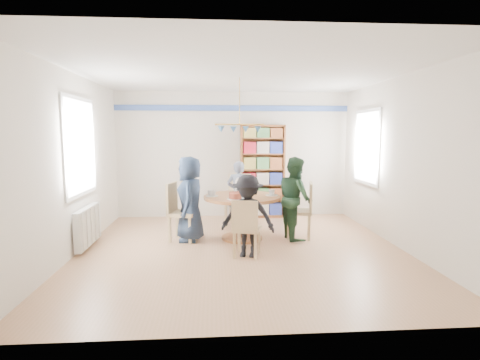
{
  "coord_description": "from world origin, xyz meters",
  "views": [
    {
      "loc": [
        -0.43,
        -5.64,
        1.78
      ],
      "look_at": [
        0.0,
        0.4,
        1.05
      ],
      "focal_mm": 28.0,
      "sensor_mm": 36.0,
      "label": 1
    }
  ],
  "objects": [
    {
      "name": "ground",
      "position": [
        0.0,
        0.0,
        0.0
      ],
      "size": [
        5.0,
        5.0,
        0.0
      ],
      "primitive_type": "plane",
      "color": "#AC7C5A"
    },
    {
      "name": "chair_right",
      "position": [
        1.12,
        0.62,
        0.53
      ],
      "size": [
        0.52,
        0.52,
        0.97
      ],
      "color": "tan",
      "rests_on": "ground"
    },
    {
      "name": "room_shell",
      "position": [
        -0.26,
        0.87,
        1.65
      ],
      "size": [
        5.0,
        5.0,
        5.0
      ],
      "color": "white",
      "rests_on": "ground"
    },
    {
      "name": "person_left",
      "position": [
        -0.83,
        0.59,
        0.71
      ],
      "size": [
        0.46,
        0.7,
        1.43
      ],
      "primitive_type": "imported",
      "rotation": [
        0.0,
        0.0,
        -1.58
      ],
      "color": "#1A263A",
      "rests_on": "ground"
    },
    {
      "name": "dining_table",
      "position": [
        0.05,
        0.63,
        0.56
      ],
      "size": [
        1.3,
        1.3,
        0.75
      ],
      "color": "brown",
      "rests_on": "ground"
    },
    {
      "name": "tableware",
      "position": [
        0.02,
        0.66,
        0.82
      ],
      "size": [
        1.24,
        1.24,
        0.33
      ],
      "color": "white",
      "rests_on": "dining_table"
    },
    {
      "name": "chair_near",
      "position": [
        0.03,
        -0.36,
        0.47
      ],
      "size": [
        0.47,
        0.47,
        0.86
      ],
      "color": "tan",
      "rests_on": "ground"
    },
    {
      "name": "person_near",
      "position": [
        0.06,
        -0.31,
        0.61
      ],
      "size": [
        0.87,
        0.64,
        1.21
      ],
      "primitive_type": "imported",
      "rotation": [
        0.0,
        0.0,
        -0.27
      ],
      "color": "black",
      "rests_on": "ground"
    },
    {
      "name": "person_right",
      "position": [
        0.96,
        0.59,
        0.71
      ],
      "size": [
        0.63,
        0.76,
        1.42
      ],
      "primitive_type": "imported",
      "rotation": [
        0.0,
        0.0,
        1.71
      ],
      "color": "black",
      "rests_on": "ground"
    },
    {
      "name": "radiator",
      "position": [
        -2.42,
        0.3,
        0.35
      ],
      "size": [
        0.12,
        1.0,
        0.6
      ],
      "color": "silver",
      "rests_on": "ground"
    },
    {
      "name": "chair_far",
      "position": [
        0.06,
        1.7,
        0.55
      ],
      "size": [
        0.56,
        0.56,
        1.01
      ],
      "color": "tan",
      "rests_on": "ground"
    },
    {
      "name": "person_far",
      "position": [
        0.05,
        1.54,
        0.64
      ],
      "size": [
        0.53,
        0.42,
        1.28
      ],
      "primitive_type": "imported",
      "rotation": [
        0.0,
        0.0,
        2.87
      ],
      "color": "gray",
      "rests_on": "ground"
    },
    {
      "name": "bookshelf",
      "position": [
        0.62,
        2.34,
        0.98
      ],
      "size": [
        0.95,
        0.28,
        1.99
      ],
      "color": "brown",
      "rests_on": "ground"
    },
    {
      "name": "chair_left",
      "position": [
        -1.03,
        0.63,
        0.54
      ],
      "size": [
        0.53,
        0.53,
        0.98
      ],
      "color": "tan",
      "rests_on": "ground"
    }
  ]
}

